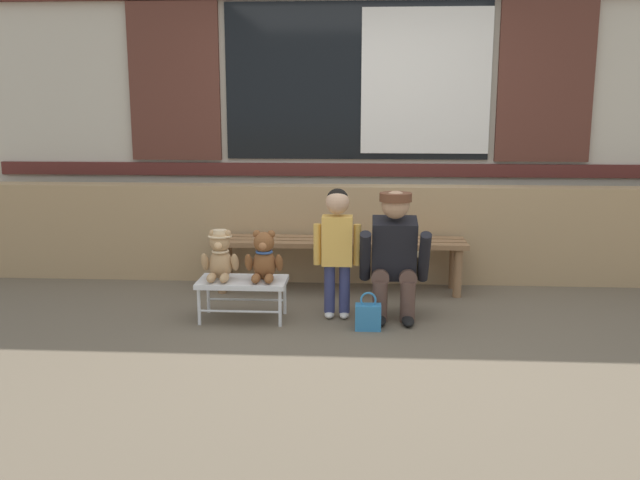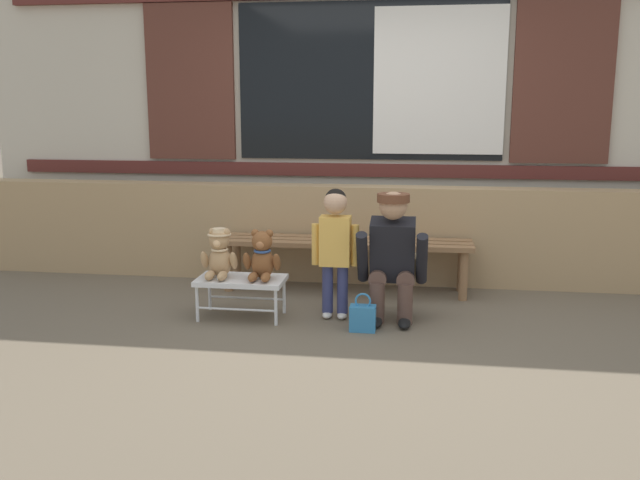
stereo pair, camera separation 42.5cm
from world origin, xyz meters
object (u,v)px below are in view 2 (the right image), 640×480
small_display_bench (241,282)px  handbag_on_ground (363,317)px  wooden_bench_long (345,248)px  teddy_bear_with_hat (219,254)px  teddy_bear_plain (262,257)px  adult_crouching (394,256)px  child_standing (335,239)px

small_display_bench → handbag_on_ground: bearing=-11.1°
wooden_bench_long → teddy_bear_with_hat: 1.18m
wooden_bench_long → teddy_bear_plain: (-0.51, -0.83, 0.09)m
adult_crouching → handbag_on_ground: size_ratio=3.49×
wooden_bench_long → teddy_bear_with_hat: teddy_bear_with_hat is taller
small_display_bench → handbag_on_ground: size_ratio=2.35×
child_standing → adult_crouching: 0.44m
child_standing → teddy_bear_plain: bearing=-170.4°
wooden_bench_long → handbag_on_ground: bearing=-76.8°
wooden_bench_long → small_display_bench: wooden_bench_long is taller
teddy_bear_plain → child_standing: size_ratio=0.38×
small_display_bench → teddy_bear_plain: 0.25m
small_display_bench → teddy_bear_plain: size_ratio=1.76×
teddy_bear_plain → handbag_on_ground: (0.75, -0.18, -0.37)m
adult_crouching → handbag_on_ground: 0.51m
teddy_bear_with_hat → handbag_on_ground: 1.15m
small_display_bench → child_standing: size_ratio=0.67×
wooden_bench_long → teddy_bear_plain: 0.98m
teddy_bear_with_hat → handbag_on_ground: teddy_bear_with_hat is taller
adult_crouching → handbag_on_ground: adult_crouching is taller
wooden_bench_long → small_display_bench: size_ratio=3.28×
wooden_bench_long → teddy_bear_with_hat: bearing=-135.0°
adult_crouching → handbag_on_ground: bearing=-125.2°
teddy_bear_with_hat → adult_crouching: bearing=4.3°
child_standing → handbag_on_ground: bearing=-49.7°
wooden_bench_long → teddy_bear_plain: bearing=-121.6°
teddy_bear_with_hat → adult_crouching: size_ratio=0.38×
teddy_bear_with_hat → teddy_bear_plain: bearing=-0.1°
wooden_bench_long → adult_crouching: adult_crouching is taller
teddy_bear_plain → child_standing: 0.55m
child_standing → adult_crouching: (0.42, 0.01, -0.11)m
small_display_bench → teddy_bear_plain: bearing=0.5°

